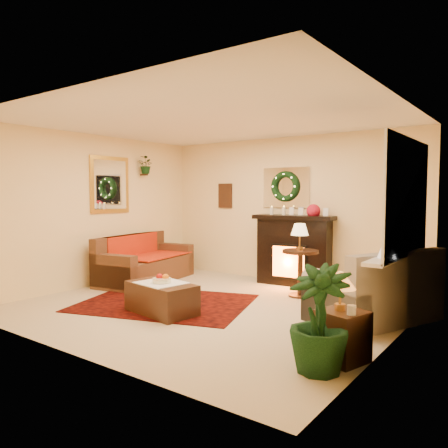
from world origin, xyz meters
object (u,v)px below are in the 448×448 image
Objects in this scene: coffee_table at (162,298)px; fireplace at (294,254)px; sofa at (146,258)px; loveseat at (373,287)px; end_table_square at (343,333)px; side_table_round at (300,276)px.

fireplace is at bearing 87.16° from coffee_table.
loveseat is (4.10, -0.01, -0.01)m from sofa.
end_table_square is at bearing -58.59° from loveseat.
sofa is 2.67m from fireplace.
end_table_square is 2.56m from coffee_table.
coffee_table is at bearing 176.15° from end_table_square.
sofa is 2.24m from coffee_table.
sofa is at bearing -156.18° from loveseat.
fireplace is 0.90m from side_table_round.
end_table_square is 0.50× the size of coffee_table.
sofa is 2.70× the size of side_table_round.
loveseat reaches higher than coffee_table.
fireplace is 0.80× the size of loveseat.
end_table_square is (4.30, -1.55, -0.16)m from sofa.
sofa reaches higher than coffee_table.
fireplace is 2.22m from loveseat.
end_table_square is (1.98, -2.86, -0.28)m from fireplace.
fireplace is at bearing 123.15° from side_table_round.
loveseat is at bearing -9.76° from sofa.
sofa is 1.25× the size of loveseat.
side_table_round reaches higher than end_table_square.
end_table_square is at bearing -60.77° from fireplace.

